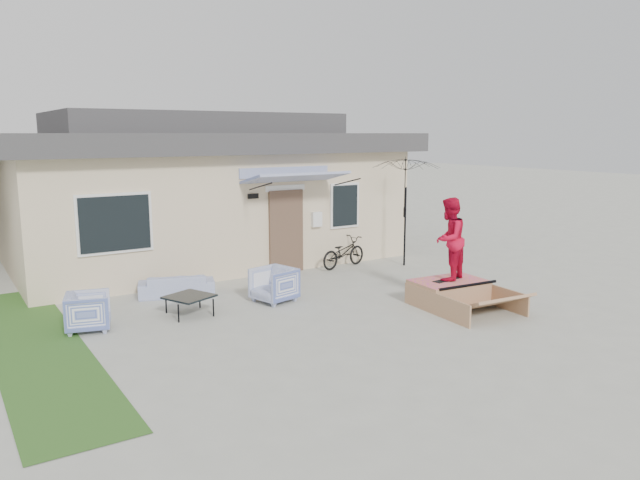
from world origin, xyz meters
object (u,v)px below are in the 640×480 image
armchair_right (274,283)px  skateboard (448,279)px  armchair_left (88,310)px  coffee_table (190,305)px  bicycle (343,249)px  patio_umbrella (406,201)px  skate_ramp (449,292)px  skater (449,238)px  loveseat (176,282)px

armchair_right → skateboard: armchair_right is taller
armchair_left → coffee_table: size_ratio=0.98×
armchair_right → bicycle: size_ratio=0.52×
patio_umbrella → skateboard: size_ratio=2.87×
armchair_right → skate_ramp: bearing=40.9°
skater → skate_ramp: bearing=62.1°
loveseat → coffee_table: bearing=97.5°
armchair_left → skateboard: armchair_left is taller
skate_ramp → skateboard: skateboard is taller
skateboard → bicycle: bearing=80.0°
armchair_right → coffee_table: armchair_right is taller
armchair_left → armchair_right: 3.70m
armchair_left → skater: 7.10m
armchair_left → bicycle: size_ratio=0.50×
bicycle → skate_ramp: size_ratio=0.78×
armchair_right → patio_umbrella: 4.98m
armchair_right → skate_ramp: size_ratio=0.41×
bicycle → skater: 4.09m
bicycle → skateboard: bearing=165.3°
skate_ramp → patio_umbrella: bearing=68.1°
skate_ramp → skater: bearing=90.0°
loveseat → armchair_right: bearing=152.7°
skater → armchair_left: bearing=-41.6°
skateboard → armchair_right: bearing=137.6°
armchair_right → skater: (2.97, -2.06, 0.99)m
coffee_table → patio_umbrella: 6.76m
patio_umbrella → skater: size_ratio=1.29×
armchair_left → coffee_table: (1.86, -0.09, -0.19)m
loveseat → bicycle: bicycle is taller
patio_umbrella → skateboard: 3.89m
bicycle → skate_ramp: (-0.16, -4.03, -0.25)m
skater → armchair_right: bearing=-58.0°
skateboard → skater: bearing=-97.7°
skateboard → skater: 0.88m
bicycle → skater: bearing=165.3°
coffee_table → armchair_left: bearing=177.3°
loveseat → armchair_left: bearing=51.6°
loveseat → skater: skater is taller
patio_umbrella → armchair_left: bearing=-172.6°
armchair_right → skateboard: (2.97, -2.06, 0.11)m
loveseat → skater: (4.53, -3.64, 1.08)m
loveseat → skate_ramp: size_ratio=0.82×
loveseat → patio_umbrella: bearing=-165.1°
skate_ramp → armchair_right: bearing=149.2°
loveseat → patio_umbrella: size_ratio=0.73×
bicycle → loveseat: bearing=81.9°
bicycle → patio_umbrella: (1.50, -0.69, 1.26)m
loveseat → armchair_right: 2.21m
bicycle → armchair_left: bearing=92.1°
armchair_left → patio_umbrella: size_ratio=0.35×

